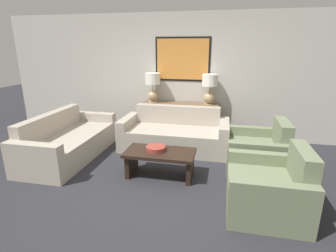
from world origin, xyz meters
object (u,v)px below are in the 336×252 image
table_lamp_left (153,85)px  console_table (180,121)px  armchair_near_back_wall (258,153)px  armchair_near_camera (269,190)px  table_lamp_right (210,86)px  decorative_bowl (156,148)px  couch_by_back_wall (175,135)px  couch_by_side (68,142)px  coffee_table (160,158)px

table_lamp_left → console_table: bearing=0.0°
armchair_near_back_wall → armchair_near_camera: size_ratio=1.00×
table_lamp_right → armchair_near_camera: 2.76m
decorative_bowl → armchair_near_camera: (1.59, -0.63, -0.16)m
couch_by_back_wall → armchair_near_back_wall: armchair_near_back_wall is taller
couch_by_side → coffee_table: 1.88m
couch_by_side → armchair_near_back_wall: bearing=3.3°
couch_by_back_wall → coffee_table: bearing=-89.9°
table_lamp_right → armchair_near_back_wall: bearing=-54.0°
console_table → decorative_bowl: 1.83m
coffee_table → armchair_near_back_wall: 1.63m
couch_by_side → armchair_near_back_wall: 3.36m
coffee_table → decorative_bowl: (-0.08, 0.03, 0.15)m
console_table → armchair_near_back_wall: (1.52, -1.26, -0.11)m
table_lamp_right → couch_by_side: size_ratio=0.30×
coffee_table → armchair_near_back_wall: size_ratio=1.08×
couch_by_side → table_lamp_right: bearing=30.7°
couch_by_side → decorative_bowl: couch_by_side is taller
console_table → armchair_near_camera: 2.89m
coffee_table → decorative_bowl: size_ratio=3.51×
couch_by_side → console_table: bearing=38.3°
table_lamp_right → decorative_bowl: bearing=-110.4°
table_lamp_left → couch_by_back_wall: table_lamp_left is taller
coffee_table → armchair_near_camera: (1.52, -0.60, -0.01)m
table_lamp_right → armchair_near_back_wall: (0.91, -1.26, -0.88)m
console_table → coffee_table: bearing=-89.9°
couch_by_back_wall → coffee_table: size_ratio=1.94×
couch_by_back_wall → decorative_bowl: couch_by_back_wall is taller
decorative_bowl → armchair_near_camera: size_ratio=0.31×
table_lamp_left → decorative_bowl: bearing=-73.7°
couch_by_back_wall → armchair_near_back_wall: bearing=-22.1°
armchair_near_camera → decorative_bowl: bearing=158.5°
table_lamp_left → decorative_bowl: table_lamp_left is taller
table_lamp_left → armchair_near_back_wall: table_lamp_left is taller
couch_by_back_wall → armchair_near_camera: (1.52, -1.81, 0.01)m
coffee_table → console_table: bearing=90.1°
table_lamp_right → couch_by_back_wall: table_lamp_right is taller
couch_by_back_wall → armchair_near_camera: size_ratio=2.11×
table_lamp_right → armchair_near_camera: size_ratio=0.64×
armchair_near_camera → table_lamp_left: bearing=131.0°
table_lamp_right → decorative_bowl: table_lamp_right is taller
console_table → armchair_near_camera: armchair_near_camera is taller
coffee_table → armchair_near_back_wall: (1.52, 0.60, -0.01)m
console_table → table_lamp_right: (0.61, -0.00, 0.77)m
table_lamp_right → couch_by_back_wall: 1.26m
armchair_near_back_wall → couch_by_side: bearing=-176.7°
armchair_near_back_wall → console_table: bearing=140.4°
console_table → couch_by_side: couch_by_side is taller
couch_by_side → armchair_near_camera: bearing=-16.6°
console_table → couch_by_back_wall: size_ratio=0.78×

